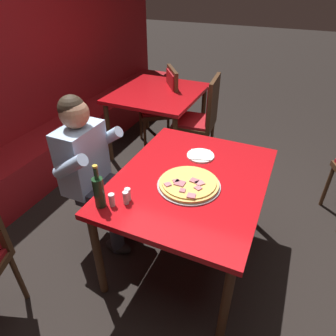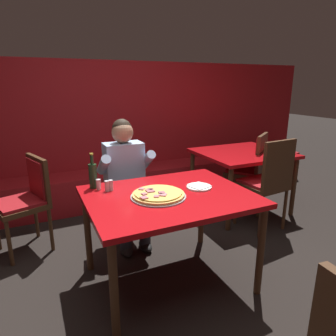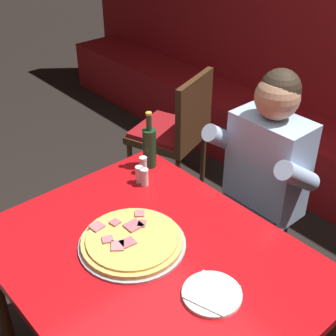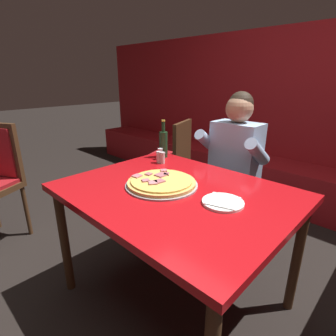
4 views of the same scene
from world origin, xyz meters
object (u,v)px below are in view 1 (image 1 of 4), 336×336
(beer_bottle, at_px, (99,191))
(shaker_parmesan, at_px, (126,198))
(dining_chair_far_left, at_px, (163,103))
(diner_seated_blue_shirt, at_px, (93,169))
(main_dining_table, at_px, (191,187))
(dining_chair_near_right, at_px, (202,116))
(plate_white_paper, at_px, (201,155))
(pizza, at_px, (189,184))
(shaker_oregano, at_px, (112,200))
(shaker_red_pepper_flakes, at_px, (128,195))
(background_dining_table, at_px, (158,99))

(beer_bottle, relative_size, shaker_parmesan, 3.40)
(dining_chair_far_left, bearing_deg, beer_bottle, -164.94)
(beer_bottle, relative_size, diner_seated_blue_shirt, 0.23)
(diner_seated_blue_shirt, bearing_deg, main_dining_table, -81.73)
(beer_bottle, height_order, dining_chair_near_right, beer_bottle)
(diner_seated_blue_shirt, bearing_deg, plate_white_paper, -61.00)
(pizza, relative_size, shaker_oregano, 4.92)
(beer_bottle, height_order, diner_seated_blue_shirt, diner_seated_blue_shirt)
(shaker_oregano, xyz_separation_m, dining_chair_far_left, (2.11, 0.64, -0.24))
(dining_chair_near_right, bearing_deg, shaker_red_pepper_flakes, -176.65)
(diner_seated_blue_shirt, relative_size, background_dining_table, 1.18)
(main_dining_table, bearing_deg, shaker_red_pepper_flakes, 144.31)
(pizza, bearing_deg, main_dining_table, 10.59)
(shaker_parmesan, xyz_separation_m, dining_chair_near_right, (1.79, 0.11, -0.20))
(beer_bottle, relative_size, dining_chair_near_right, 0.28)
(plate_white_paper, bearing_deg, dining_chair_far_left, 35.06)
(main_dining_table, height_order, shaker_red_pepper_flakes, shaker_red_pepper_flakes)
(main_dining_table, distance_m, shaker_parmesan, 0.51)
(shaker_parmesan, bearing_deg, dining_chair_far_left, 18.92)
(beer_bottle, bearing_deg, shaker_parmesan, -57.81)
(main_dining_table, relative_size, dining_chair_far_left, 1.27)
(pizza, relative_size, beer_bottle, 1.45)
(plate_white_paper, height_order, background_dining_table, plate_white_paper)
(diner_seated_blue_shirt, bearing_deg, dining_chair_near_right, -14.16)
(shaker_red_pepper_flakes, distance_m, shaker_parmesan, 0.03)
(pizza, bearing_deg, dining_chair_far_left, 29.85)
(main_dining_table, height_order, dining_chair_far_left, dining_chair_far_left)
(pizza, distance_m, diner_seated_blue_shirt, 0.78)
(diner_seated_blue_shirt, distance_m, dining_chair_far_left, 1.76)
(main_dining_table, height_order, background_dining_table, same)
(main_dining_table, height_order, plate_white_paper, plate_white_paper)
(pizza, relative_size, diner_seated_blue_shirt, 0.33)
(beer_bottle, distance_m, shaker_parmesan, 0.17)
(main_dining_table, bearing_deg, shaker_parmesan, 146.92)
(shaker_oregano, bearing_deg, beer_bottle, 113.96)
(shaker_red_pepper_flakes, height_order, diner_seated_blue_shirt, diner_seated_blue_shirt)
(shaker_red_pepper_flakes, bearing_deg, background_dining_table, 20.27)
(pizza, bearing_deg, shaker_red_pepper_flakes, 134.31)
(plate_white_paper, height_order, shaker_oregano, shaker_oregano)
(shaker_red_pepper_flakes, xyz_separation_m, dining_chair_far_left, (2.02, 0.70, -0.24))
(beer_bottle, bearing_deg, diner_seated_blue_shirt, 42.13)
(plate_white_paper, distance_m, shaker_parmesan, 0.75)
(main_dining_table, relative_size, shaker_red_pepper_flakes, 14.68)
(pizza, xyz_separation_m, dining_chair_near_right, (1.47, 0.40, -0.18))
(beer_bottle, height_order, dining_chair_far_left, beer_bottle)
(pizza, distance_m, dining_chair_near_right, 1.53)
(dining_chair_near_right, xyz_separation_m, dining_chair_far_left, (0.26, 0.60, -0.04))
(background_dining_table, bearing_deg, diner_seated_blue_shirt, -172.45)
(plate_white_paper, distance_m, dining_chair_near_right, 1.15)
(pizza, height_order, shaker_parmesan, shaker_parmesan)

